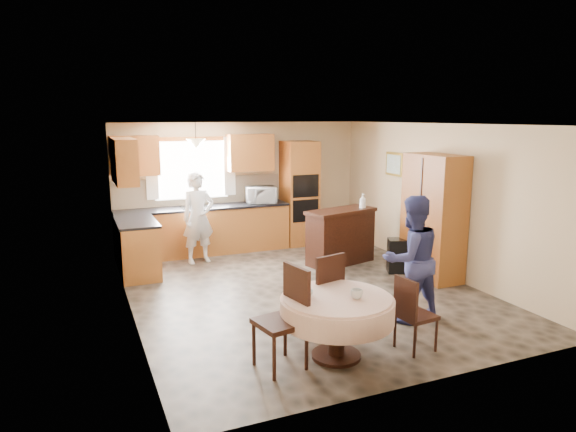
% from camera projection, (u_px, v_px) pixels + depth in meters
% --- Properties ---
extents(floor, '(5.00, 6.00, 0.01)m').
position_uv_depth(floor, '(302.00, 290.00, 7.84)').
color(floor, brown).
rests_on(floor, ground).
extents(ceiling, '(5.00, 6.00, 0.01)m').
position_uv_depth(ceiling, '(303.00, 124.00, 7.36)').
color(ceiling, white).
rests_on(ceiling, wall_back).
extents(wall_back, '(5.00, 0.02, 2.50)m').
position_uv_depth(wall_back, '(241.00, 185.00, 10.31)').
color(wall_back, tan).
rests_on(wall_back, floor).
extents(wall_front, '(5.00, 0.02, 2.50)m').
position_uv_depth(wall_front, '(433.00, 262.00, 4.88)').
color(wall_front, tan).
rests_on(wall_front, floor).
extents(wall_left, '(0.02, 6.00, 2.50)m').
position_uv_depth(wall_left, '(127.00, 223.00, 6.65)').
color(wall_left, tan).
rests_on(wall_left, floor).
extents(wall_right, '(0.02, 6.00, 2.50)m').
position_uv_depth(wall_right, '(439.00, 199.00, 8.55)').
color(wall_right, tan).
rests_on(wall_right, floor).
extents(window, '(1.40, 0.03, 1.10)m').
position_uv_depth(window, '(191.00, 170.00, 9.85)').
color(window, white).
rests_on(window, wall_back).
extents(curtain_left, '(0.22, 0.02, 1.15)m').
position_uv_depth(curtain_left, '(152.00, 169.00, 9.51)').
color(curtain_left, white).
rests_on(curtain_left, wall_back).
extents(curtain_right, '(0.22, 0.02, 1.15)m').
position_uv_depth(curtain_right, '(230.00, 166.00, 10.08)').
color(curtain_right, white).
rests_on(curtain_right, wall_back).
extents(base_cab_back, '(3.30, 0.60, 0.88)m').
position_uv_depth(base_cab_back, '(204.00, 231.00, 9.87)').
color(base_cab_back, '#BD7432').
rests_on(base_cab_back, floor).
extents(counter_back, '(3.30, 0.64, 0.04)m').
position_uv_depth(counter_back, '(204.00, 208.00, 9.78)').
color(counter_back, black).
rests_on(counter_back, base_cab_back).
extents(base_cab_left, '(0.60, 1.20, 0.88)m').
position_uv_depth(base_cab_left, '(138.00, 249.00, 8.54)').
color(base_cab_left, '#BD7432').
rests_on(base_cab_left, floor).
extents(counter_left, '(0.64, 1.20, 0.04)m').
position_uv_depth(counter_left, '(136.00, 222.00, 8.45)').
color(counter_left, black).
rests_on(counter_left, base_cab_left).
extents(backsplash, '(3.30, 0.02, 0.55)m').
position_uv_depth(backsplash, '(200.00, 191.00, 9.99)').
color(backsplash, beige).
rests_on(backsplash, wall_back).
extents(wall_cab_left, '(0.85, 0.33, 0.72)m').
position_uv_depth(wall_cab_left, '(135.00, 156.00, 9.26)').
color(wall_cab_left, '#C36930').
rests_on(wall_cab_left, wall_back).
extents(wall_cab_right, '(0.90, 0.33, 0.72)m').
position_uv_depth(wall_cab_right, '(250.00, 153.00, 10.09)').
color(wall_cab_right, '#C36930').
rests_on(wall_cab_right, wall_back).
extents(wall_cab_side, '(0.33, 1.20, 0.72)m').
position_uv_depth(wall_cab_side, '(124.00, 161.00, 8.21)').
color(wall_cab_side, '#C36930').
rests_on(wall_cab_side, wall_left).
extents(oven_tower, '(0.66, 0.62, 2.12)m').
position_uv_depth(oven_tower, '(299.00, 193.00, 10.50)').
color(oven_tower, '#BD7432').
rests_on(oven_tower, floor).
extents(oven_upper, '(0.56, 0.01, 0.45)m').
position_uv_depth(oven_upper, '(306.00, 186.00, 10.18)').
color(oven_upper, black).
rests_on(oven_upper, oven_tower).
extents(oven_lower, '(0.56, 0.01, 0.45)m').
position_uv_depth(oven_lower, '(306.00, 211.00, 10.28)').
color(oven_lower, black).
rests_on(oven_lower, oven_tower).
extents(pendant, '(0.36, 0.36, 0.18)m').
position_uv_depth(pendant, '(196.00, 144.00, 9.31)').
color(pendant, beige).
rests_on(pendant, ceiling).
extents(sideboard, '(1.39, 0.85, 0.93)m').
position_uv_depth(sideboard, '(340.00, 238.00, 9.19)').
color(sideboard, '#33170E').
rests_on(sideboard, floor).
extents(space_heater, '(0.51, 0.44, 0.58)m').
position_uv_depth(space_heater, '(400.00, 256.00, 8.69)').
color(space_heater, black).
rests_on(space_heater, floor).
extents(cupboard, '(0.53, 1.06, 2.02)m').
position_uv_depth(cupboard, '(433.00, 217.00, 8.28)').
color(cupboard, '#BD7432').
rests_on(cupboard, floor).
extents(dining_table, '(1.24, 1.24, 0.70)m').
position_uv_depth(dining_table, '(337.00, 310.00, 5.56)').
color(dining_table, '#33170E').
rests_on(dining_table, floor).
extents(chair_left, '(0.55, 0.55, 1.08)m').
position_uv_depth(chair_left, '(287.00, 312.00, 5.37)').
color(chair_left, '#33170E').
rests_on(chair_left, floor).
extents(chair_back, '(0.53, 0.53, 1.02)m').
position_uv_depth(chair_back, '(324.00, 290.00, 6.15)').
color(chair_back, '#33170E').
rests_on(chair_back, floor).
extents(chair_right, '(0.42, 0.42, 0.87)m').
position_uv_depth(chair_right, '(412.00, 310.00, 5.73)').
color(chair_right, '#33170E').
rests_on(chair_right, floor).
extents(framed_picture, '(0.06, 0.53, 0.44)m').
position_uv_depth(framed_picture, '(395.00, 164.00, 9.59)').
color(framed_picture, gold).
rests_on(framed_picture, wall_right).
extents(microwave, '(0.65, 0.50, 0.32)m').
position_uv_depth(microwave, '(261.00, 195.00, 10.14)').
color(microwave, silver).
rests_on(microwave, counter_back).
extents(person_sink, '(0.66, 0.50, 1.64)m').
position_uv_depth(person_sink, '(198.00, 218.00, 9.20)').
color(person_sink, silver).
rests_on(person_sink, floor).
extents(person_dining, '(0.81, 0.64, 1.64)m').
position_uv_depth(person_dining, '(411.00, 259.00, 6.54)').
color(person_dining, navy).
rests_on(person_dining, floor).
extents(bowl_sideboard, '(0.22, 0.22, 0.05)m').
position_uv_depth(bowl_sideboard, '(321.00, 213.00, 8.95)').
color(bowl_sideboard, '#B2B2B2').
rests_on(bowl_sideboard, sideboard).
extents(bottle_sideboard, '(0.12, 0.12, 0.32)m').
position_uv_depth(bottle_sideboard, '(363.00, 202.00, 9.24)').
color(bottle_sideboard, silver).
rests_on(bottle_sideboard, sideboard).
extents(cup_table, '(0.14, 0.14, 0.10)m').
position_uv_depth(cup_table, '(357.00, 294.00, 5.45)').
color(cup_table, '#B2B2B2').
rests_on(cup_table, dining_table).
extents(bowl_table, '(0.29, 0.29, 0.07)m').
position_uv_depth(bowl_table, '(303.00, 293.00, 5.52)').
color(bowl_table, '#B2B2B2').
rests_on(bowl_table, dining_table).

